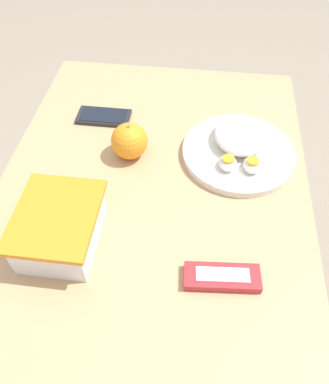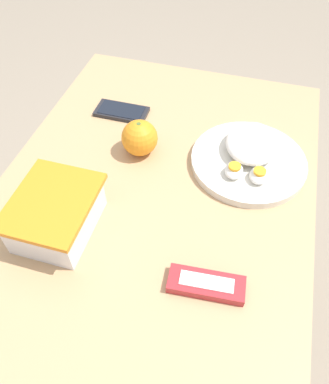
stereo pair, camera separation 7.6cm
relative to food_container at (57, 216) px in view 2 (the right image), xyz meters
name	(u,v)px [view 2 (the right image)]	position (x,y,z in m)	size (l,w,h in m)	color
ground_plane	(159,318)	(0.16, -0.15, -0.79)	(10.00, 10.00, 0.00)	gray
table	(157,220)	(0.16, -0.15, -0.17)	(0.92, 0.67, 0.75)	tan
food_container	(57,216)	(0.00, 0.00, 0.00)	(0.18, 0.15, 0.08)	white
orange_fruit	(140,138)	(0.25, -0.08, 0.00)	(0.08, 0.08, 0.08)	orange
rice_plate	(250,156)	(0.28, -0.33, -0.02)	(0.26, 0.26, 0.06)	silver
candy_bar	(206,284)	(-0.05, -0.30, -0.03)	(0.06, 0.14, 0.02)	#B7282D
cell_phone	(122,111)	(0.37, 0.01, -0.03)	(0.07, 0.13, 0.01)	#232328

